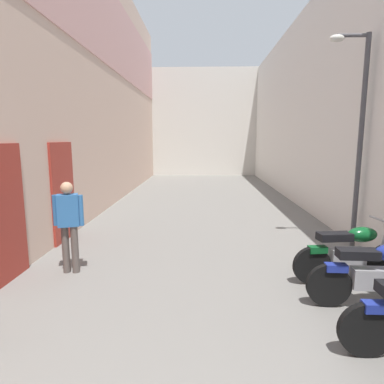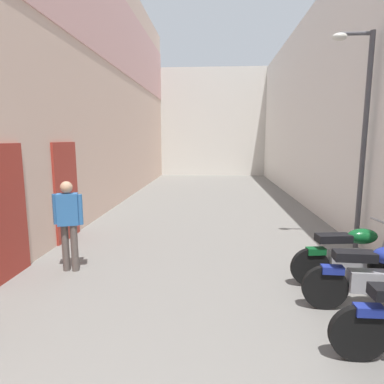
{
  "view_description": "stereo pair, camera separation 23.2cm",
  "coord_description": "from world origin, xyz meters",
  "views": [
    {
      "loc": [
        -0.08,
        0.68,
        2.27
      ],
      "look_at": [
        -0.29,
        7.01,
        1.24
      ],
      "focal_mm": 30.73,
      "sensor_mm": 36.0,
      "label": 1
    },
    {
      "loc": [
        0.15,
        0.7,
        2.27
      ],
      "look_at": [
        -0.29,
        7.01,
        1.24
      ],
      "focal_mm": 30.73,
      "sensor_mm": 36.0,
      "label": 2
    }
  ],
  "objects": [
    {
      "name": "ground_plane",
      "position": [
        0.0,
        8.68,
        0.0
      ],
      "size": [
        37.37,
        37.37,
        0.0
      ],
      "primitive_type": "plane",
      "color": "slate"
    },
    {
      "name": "building_left",
      "position": [
        -3.41,
        10.63,
        4.18
      ],
      "size": [
        0.45,
        21.37,
        8.3
      ],
      "color": "beige",
      "rests_on": "ground"
    },
    {
      "name": "building_right",
      "position": [
        3.41,
        10.68,
        3.26
      ],
      "size": [
        0.45,
        21.37,
        6.51
      ],
      "color": "silver",
      "rests_on": "ground"
    },
    {
      "name": "building_far_end",
      "position": [
        0.0,
        22.37,
        3.28
      ],
      "size": [
        9.43,
        2.0,
        6.57
      ],
      "primitive_type": "cube",
      "color": "beige",
      "rests_on": "ground"
    },
    {
      "name": "motorcycle_fifth",
      "position": [
        2.27,
        4.92,
        0.5
      ],
      "size": [
        1.85,
        0.58,
        1.04
      ],
      "color": "black",
      "rests_on": "ground"
    },
    {
      "name": "motorcycle_sixth",
      "position": [
        2.27,
        5.75,
        0.5
      ],
      "size": [
        1.84,
        0.58,
        1.04
      ],
      "color": "black",
      "rests_on": "ground"
    },
    {
      "name": "pedestrian_further_down",
      "position": [
        -2.33,
        5.98,
        0.92
      ],
      "size": [
        0.52,
        0.3,
        1.57
      ],
      "color": "#564C47",
      "rests_on": "ground"
    },
    {
      "name": "street_lamp",
      "position": [
        2.97,
        7.41,
        2.52
      ],
      "size": [
        0.79,
        0.18,
        4.27
      ],
      "color": "#47474C",
      "rests_on": "ground"
    }
  ]
}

